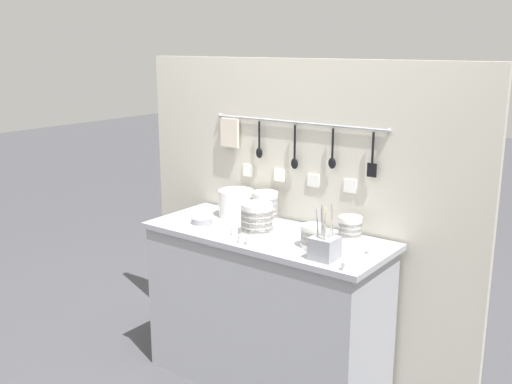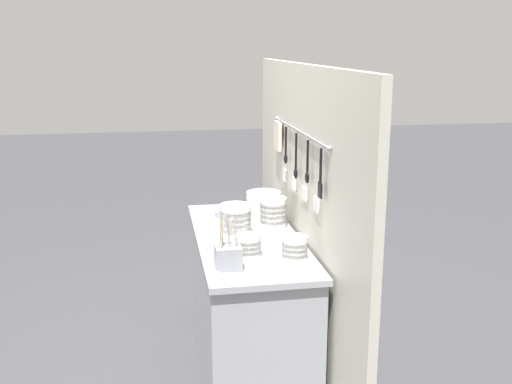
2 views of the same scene
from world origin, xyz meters
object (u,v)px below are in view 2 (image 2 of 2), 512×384
Objects in this scene: plate_stack at (264,205)px; cup_by_caddy at (216,277)px; steel_mixing_bowl at (225,214)px; bowl_stack_back_corner at (295,248)px; cup_centre at (209,237)px; cup_back_left at (209,234)px; cup_beside_plates at (220,227)px; cutlery_caddy at (228,256)px; bowl_stack_short_front at (248,246)px; bowl_stack_tall_left at (273,212)px; cup_front_right at (275,273)px; bowl_stack_wide_centre at (235,220)px.

plate_stack is 5.04× the size of cup_by_caddy.
steel_mixing_bowl is at bearing 170.73° from cup_by_caddy.
bowl_stack_back_corner is 0.52m from cup_centre.
cup_back_left is 0.60m from cup_by_caddy.
plate_stack is 0.51m from cup_centre.
steel_mixing_bowl is at bearing 167.32° from cup_beside_plates.
bowl_stack_back_corner is at bearing 96.77° from cutlery_caddy.
steel_mixing_bowl is 0.99m from cup_by_caddy.
cup_by_caddy is (0.15, -0.07, -0.04)m from cutlery_caddy.
plate_stack is (-0.63, 0.20, 0.02)m from bowl_stack_short_front.
bowl_stack_back_corner is (0.54, -0.01, -0.02)m from bowl_stack_tall_left.
cup_front_right and cup_beside_plates have the same top height.
bowl_stack_tall_left is 4.24× the size of cup_by_caddy.
cup_beside_plates is (-0.09, -0.07, -0.06)m from bowl_stack_wide_centre.
cup_by_caddy is (0.28, -0.18, -0.04)m from bowl_stack_short_front.
cup_by_caddy is at bearing -7.89° from cup_beside_plates.
plate_stack reaches higher than cup_front_right.
bowl_stack_wide_centre is at bearing 164.35° from cup_by_caddy.
cup_beside_plates is at bearing 177.37° from cutlery_caddy.
bowl_stack_short_front reaches higher than cup_by_caddy.
bowl_stack_wide_centre is 4.27× the size of cup_centre.
bowl_stack_tall_left is at bearing 150.32° from cutlery_caddy.
cup_front_right and cup_back_left have the same top height.
bowl_stack_short_front is 3.12× the size of cup_by_caddy.
cutlery_caddy is 0.24m from cup_front_right.
bowl_stack_wide_centre is at bearing 94.00° from cup_back_left.
bowl_stack_back_corner is 0.72m from plate_stack.
cup_back_left is at bearing -138.69° from bowl_stack_back_corner.
bowl_stack_back_corner reaches higher than cup_by_caddy.
bowl_stack_wide_centre reaches higher than cup_centre.
cup_by_caddy is (0.01, -0.26, 0.00)m from cup_front_right.
cup_back_left is at bearing -71.62° from bowl_stack_tall_left.
bowl_stack_tall_left is 0.73m from cup_front_right.
bowl_stack_short_front is 0.43m from cup_beside_plates.
steel_mixing_bowl is 0.84m from cutlery_caddy.
cup_front_right is (0.60, 0.09, -0.06)m from bowl_stack_wide_centre.
plate_stack is (-0.72, -0.01, 0.02)m from bowl_stack_back_corner.
cutlery_caddy reaches higher than bowl_stack_wide_centre.
bowl_stack_wide_centre is 4.27× the size of cup_beside_plates.
cup_back_left is 1.00× the size of cup_beside_plates.
steel_mixing_bowl is at bearing -178.33° from bowl_stack_wide_centre.
cup_beside_plates is at bearing 145.81° from cup_back_left.
plate_stack is 0.99m from cup_by_caddy.
bowl_stack_short_front is 0.74× the size of bowl_stack_tall_left.
cup_centre is at bearing -44.24° from plate_stack.
cup_front_right is (0.90, -0.12, -0.06)m from plate_stack.
bowl_stack_tall_left is at bearing 42.89° from steel_mixing_bowl.
cup_front_right is at bearing 21.28° from cup_back_left.
cutlery_caddy is at bearing -83.23° from bowl_stack_back_corner.
bowl_stack_short_front is 3.12× the size of cup_front_right.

